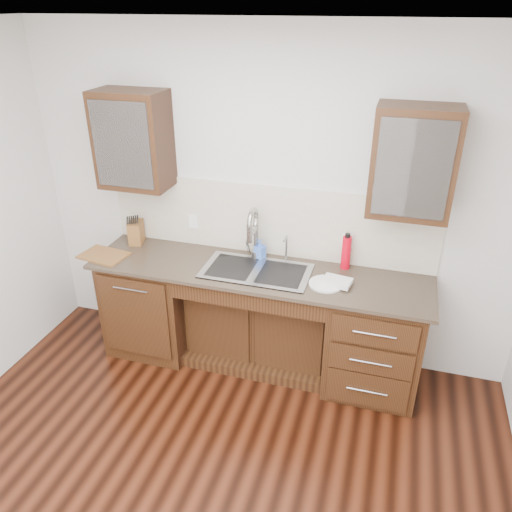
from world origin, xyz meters
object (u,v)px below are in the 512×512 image
(plate, at_px, (326,284))
(cutting_board, at_px, (104,255))
(soap_bottle, at_px, (260,249))
(knife_block, at_px, (136,232))
(water_bottle, at_px, (346,253))

(plate, bearing_deg, cutting_board, -178.04)
(plate, bearing_deg, soap_bottle, 155.42)
(soap_bottle, xyz_separation_m, plate, (0.59, -0.27, -0.08))
(soap_bottle, height_order, cutting_board, soap_bottle)
(soap_bottle, height_order, knife_block, knife_block)
(plate, height_order, cutting_board, cutting_board)
(soap_bottle, relative_size, plate, 0.65)
(water_bottle, relative_size, plate, 1.04)
(soap_bottle, relative_size, knife_block, 0.87)
(soap_bottle, relative_size, water_bottle, 0.62)
(cutting_board, bearing_deg, knife_block, 66.43)
(soap_bottle, bearing_deg, plate, -4.27)
(water_bottle, height_order, plate, water_bottle)
(soap_bottle, height_order, plate, soap_bottle)
(cutting_board, bearing_deg, water_bottle, 10.66)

